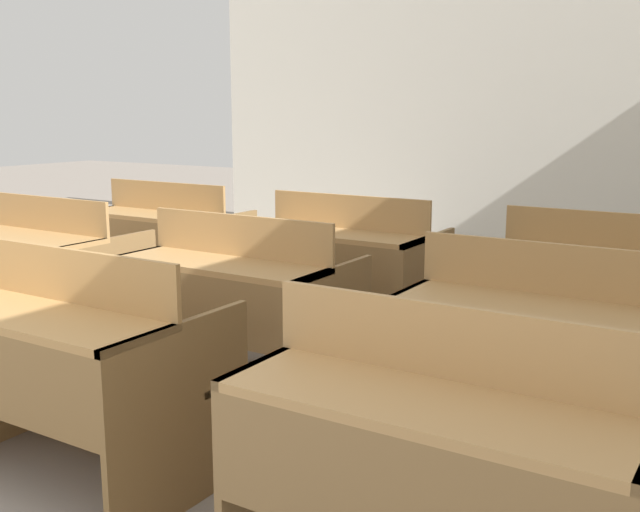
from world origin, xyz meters
TOP-DOWN VIEW (x-y plane):
  - wall_back at (0.00, 7.46)m, footprint 7.12×0.06m
  - bench_front_center at (0.22, 1.65)m, footprint 1.12×0.74m
  - bench_front_right at (1.80, 1.64)m, footprint 1.12×0.74m
  - bench_second_left at (-1.35, 2.77)m, footprint 1.12×0.74m
  - bench_second_center at (0.19, 2.75)m, footprint 1.12×0.74m
  - bench_second_right at (1.78, 2.77)m, footprint 1.12×0.74m
  - bench_third_left at (-1.38, 3.86)m, footprint 1.12×0.74m
  - bench_third_center at (0.21, 3.84)m, footprint 1.12×0.74m
  - bench_third_right at (1.78, 3.87)m, footprint 1.12×0.74m

SIDE VIEW (x-z plane):
  - bench_front_center at x=0.22m, z-range 0.02..0.94m
  - bench_front_right at x=1.80m, z-range 0.02..0.94m
  - bench_second_left at x=-1.35m, z-range 0.02..0.94m
  - bench_second_center at x=0.19m, z-range 0.02..0.94m
  - bench_second_right at x=1.78m, z-range 0.02..0.94m
  - bench_third_left at x=-1.38m, z-range 0.02..0.94m
  - bench_third_center at x=0.21m, z-range 0.02..0.94m
  - bench_third_right at x=1.78m, z-range 0.02..0.94m
  - wall_back at x=0.00m, z-range 0.00..3.19m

